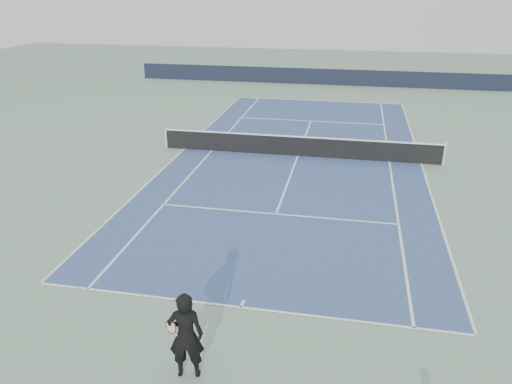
# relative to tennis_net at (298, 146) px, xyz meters

# --- Properties ---
(ground) EXTENTS (80.00, 80.00, 0.00)m
(ground) POSITION_rel_tennis_net_xyz_m (0.00, 0.00, -0.50)
(ground) COLOR gray
(court_surface) EXTENTS (10.97, 23.77, 0.01)m
(court_surface) POSITION_rel_tennis_net_xyz_m (0.00, 0.00, -0.50)
(court_surface) COLOR #365081
(court_surface) RESTS_ON ground
(tennis_net) EXTENTS (12.90, 0.10, 1.07)m
(tennis_net) POSITION_rel_tennis_net_xyz_m (0.00, 0.00, 0.00)
(tennis_net) COLOR silver
(tennis_net) RESTS_ON ground
(windscreen_far) EXTENTS (30.00, 0.25, 1.20)m
(windscreen_far) POSITION_rel_tennis_net_xyz_m (0.00, 17.88, 0.10)
(windscreen_far) COLOR black
(windscreen_far) RESTS_ON ground
(tennis_player) EXTENTS (0.86, 0.66, 1.94)m
(tennis_player) POSITION_rel_tennis_net_xyz_m (-0.56, -14.29, 0.47)
(tennis_player) COLOR black
(tennis_player) RESTS_ON ground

